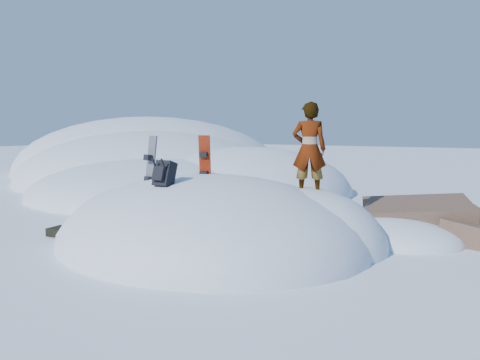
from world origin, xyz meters
The scene contains 9 objects.
ground centered at (0.00, 0.00, 0.00)m, with size 120.00×120.00×0.00m, color white.
snow_mound centered at (-0.17, 0.24, 0.00)m, with size 8.00×6.00×3.00m.
snow_ridge centered at (-10.43, 9.85, 0.00)m, with size 21.50×18.50×6.40m.
rock_outcrop centered at (3.72, 3.01, 0.01)m, with size 4.68×4.41×1.68m.
snowboard_red centered at (-0.28, 0.21, 1.65)m, with size 0.29×0.23×1.41m.
snowboard_dark centered at (-1.24, -0.52, 1.56)m, with size 0.35×0.31×1.58m.
backpack centered at (-0.28, -1.15, 1.59)m, with size 0.37×0.46×0.60m.
gear_pile centered at (-3.22, -1.21, 0.12)m, with size 0.89×0.68×0.24m.
person centered at (1.93, 0.85, 2.06)m, with size 0.70×0.46×1.93m, color slate.
Camera 1 is at (5.83, -8.12, 2.47)m, focal length 35.00 mm.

